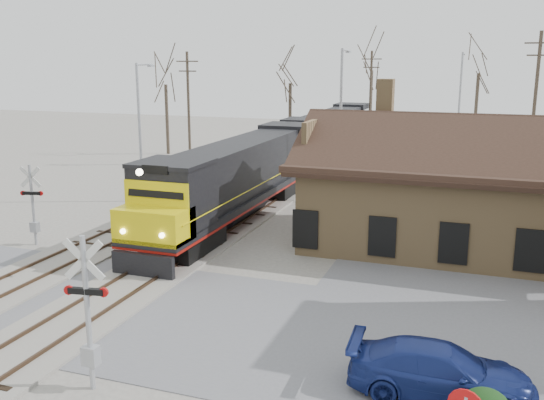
{
  "coord_description": "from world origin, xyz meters",
  "views": [
    {
      "loc": [
        12.96,
        -17.58,
        8.85
      ],
      "look_at": [
        3.52,
        9.0,
        2.29
      ],
      "focal_mm": 40.0,
      "sensor_mm": 36.0,
      "label": 1
    }
  ],
  "objects_px": {
    "depot": "(460,198)",
    "locomotive_trailing": "(328,136)",
    "locomotive_lead": "(234,180)",
    "parked_car": "(441,371)"
  },
  "relations": [
    {
      "from": "parked_car",
      "to": "locomotive_trailing",
      "type": "bearing_deg",
      "value": 16.13
    },
    {
      "from": "depot",
      "to": "locomotive_lead",
      "type": "height_order",
      "value": "depot"
    },
    {
      "from": "locomotive_lead",
      "to": "parked_car",
      "type": "height_order",
      "value": "locomotive_lead"
    },
    {
      "from": "locomotive_lead",
      "to": "parked_car",
      "type": "distance_m",
      "value": 19.27
    },
    {
      "from": "depot",
      "to": "locomotive_lead",
      "type": "relative_size",
      "value": 0.74
    },
    {
      "from": "parked_car",
      "to": "locomotive_lead",
      "type": "bearing_deg",
      "value": 36.84
    },
    {
      "from": "locomotive_trailing",
      "to": "locomotive_lead",
      "type": "bearing_deg",
      "value": -90.0
    },
    {
      "from": "locomotive_lead",
      "to": "parked_car",
      "type": "bearing_deg",
      "value": -50.21
    },
    {
      "from": "locomotive_trailing",
      "to": "depot",
      "type": "bearing_deg",
      "value": -60.67
    },
    {
      "from": "depot",
      "to": "locomotive_trailing",
      "type": "height_order",
      "value": "depot"
    }
  ]
}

